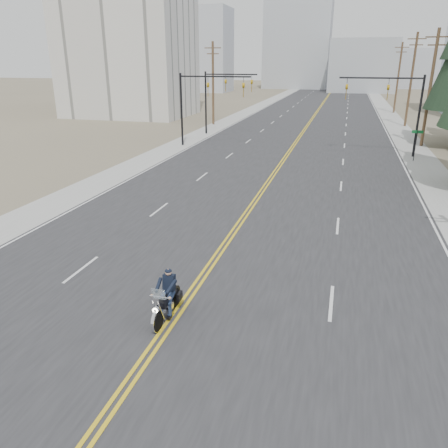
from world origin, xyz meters
The scene contains 19 objects.
ground_plane centered at (0.00, 0.00, 0.00)m, with size 400.00×400.00×0.00m, color #776D56.
road centered at (0.00, 70.00, 0.01)m, with size 20.00×200.00×0.01m, color #303033.
sidewalk_left centered at (-11.50, 70.00, 0.01)m, with size 3.00×200.00×0.01m, color #A5A5A0.
sidewalk_right centered at (11.50, 70.00, 0.01)m, with size 3.00×200.00×0.01m, color #A5A5A0.
traffic_mast_left centered at (-8.98, 32.00, 4.94)m, with size 7.10×0.26×7.00m.
traffic_mast_right centered at (8.98, 32.00, 4.94)m, with size 7.10×0.26×7.00m.
traffic_mast_far centered at (-9.31, 40.00, 4.87)m, with size 6.10×0.26×7.00m.
street_sign centered at (10.80, 30.00, 1.80)m, with size 0.90×0.06×2.62m.
utility_pole_c centered at (12.50, 38.00, 5.73)m, with size 2.20×0.30×11.00m.
utility_pole_d centered at (12.50, 53.00, 5.98)m, with size 2.20×0.30×11.50m.
utility_pole_e centered at (12.50, 70.00, 5.73)m, with size 2.20×0.30×11.00m.
utility_pole_left centered at (-12.50, 48.00, 5.48)m, with size 2.20×0.30×10.50m.
apartment_block centered at (-28.00, 55.00, 15.00)m, with size 18.00×14.00×30.00m, color silver.
haze_bldg_a centered at (-35.00, 115.00, 11.00)m, with size 14.00×12.00×22.00m, color #B7BCC6.
haze_bldg_b centered at (8.00, 125.00, 7.00)m, with size 18.00×14.00×14.00m, color #ADB2B7.
haze_bldg_d centered at (-12.00, 140.00, 13.00)m, with size 20.00×15.00×26.00m, color #ADB2B7.
haze_bldg_e centered at (25.00, 150.00, 6.00)m, with size 14.00×14.00×12.00m, color #B7BCC6.
haze_bldg_f centered at (-50.00, 130.00, 8.00)m, with size 12.00×12.00×16.00m, color #ADB2B7.
motorcyclist centered at (-0.24, 1.60, 0.83)m, with size 0.91×2.13×1.67m, color black, non-canonical shape.
Camera 1 is at (4.90, -9.97, 7.99)m, focal length 35.00 mm.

